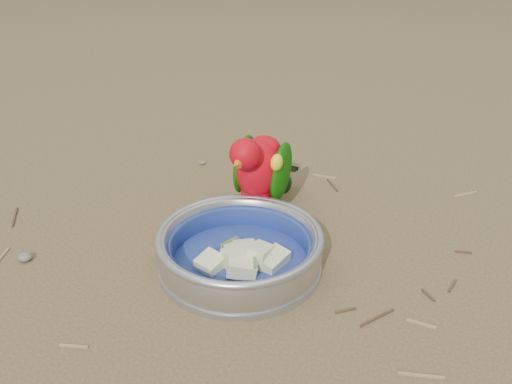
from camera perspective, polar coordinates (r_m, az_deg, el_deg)
The scene contains 6 objects.
ground at distance 0.84m, azimuth -1.04°, elevation -8.70°, with size 60.00×60.00×0.00m, color brown.
food_bowl at distance 0.86m, azimuth -1.60°, elevation -7.20°, with size 0.24×0.24×0.02m, color #B2B2BA.
bowl_wall at distance 0.84m, azimuth -1.62°, elevation -5.53°, with size 0.24×0.24×0.04m, color #B2B2BA, non-canonical shape.
fruit_wedges at distance 0.84m, azimuth -1.62°, elevation -5.92°, with size 0.15×0.15×0.03m, color beige, non-canonical shape.
lory_parrot at distance 0.95m, azimuth 0.30°, elevation 1.58°, with size 0.09×0.19×0.16m, color #C00511, non-canonical shape.
ground_debris at distance 0.88m, azimuth 1.14°, elevation -6.34°, with size 0.90×0.80×0.01m, color #95854D, non-canonical shape.
Camera 1 is at (0.33, -0.59, 0.50)m, focal length 40.00 mm.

